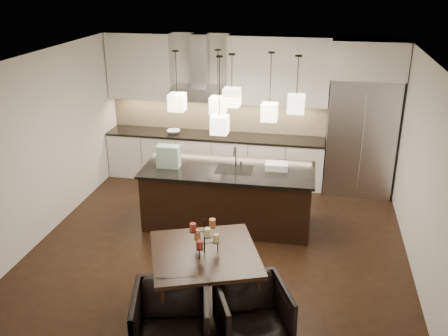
% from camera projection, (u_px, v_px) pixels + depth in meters
% --- Properties ---
extents(floor, '(5.50, 5.50, 0.02)m').
position_uv_depth(floor, '(222.00, 243.00, 7.66)').
color(floor, black).
rests_on(floor, ground).
extents(ceiling, '(5.50, 5.50, 0.02)m').
position_uv_depth(ceiling, '(221.00, 57.00, 6.62)').
color(ceiling, white).
rests_on(ceiling, wall_back).
extents(wall_back, '(5.50, 0.02, 2.80)m').
position_uv_depth(wall_back, '(249.00, 108.00, 9.66)').
color(wall_back, silver).
rests_on(wall_back, ground).
extents(wall_front, '(5.50, 0.02, 2.80)m').
position_uv_depth(wall_front, '(163.00, 259.00, 4.62)').
color(wall_front, silver).
rests_on(wall_front, ground).
extents(wall_left, '(0.02, 5.50, 2.80)m').
position_uv_depth(wall_left, '(45.00, 145.00, 7.63)').
color(wall_left, silver).
rests_on(wall_left, ground).
extents(wall_right, '(0.02, 5.50, 2.80)m').
position_uv_depth(wall_right, '(424.00, 171.00, 6.65)').
color(wall_right, silver).
rests_on(wall_right, ground).
extents(refrigerator, '(1.20, 0.72, 2.15)m').
position_uv_depth(refrigerator, '(360.00, 136.00, 9.06)').
color(refrigerator, '#B7B7BA').
rests_on(refrigerator, floor).
extents(fridge_panel, '(1.26, 0.72, 0.65)m').
position_uv_depth(fridge_panel, '(369.00, 59.00, 8.54)').
color(fridge_panel, silver).
rests_on(fridge_panel, refrigerator).
extents(lower_cabinets, '(4.21, 0.62, 0.88)m').
position_uv_depth(lower_cabinets, '(215.00, 158.00, 9.82)').
color(lower_cabinets, silver).
rests_on(lower_cabinets, floor).
extents(countertop, '(4.21, 0.66, 0.04)m').
position_uv_depth(countertop, '(214.00, 136.00, 9.65)').
color(countertop, black).
rests_on(countertop, lower_cabinets).
extents(backsplash, '(4.21, 0.02, 0.63)m').
position_uv_depth(backsplash, '(217.00, 115.00, 9.80)').
color(backsplash, beige).
rests_on(backsplash, countertop).
extents(upper_cab_left, '(1.25, 0.35, 1.25)m').
position_uv_depth(upper_cab_left, '(140.00, 66.00, 9.57)').
color(upper_cab_left, silver).
rests_on(upper_cab_left, wall_back).
extents(upper_cab_right, '(1.85, 0.35, 1.25)m').
position_uv_depth(upper_cab_right, '(279.00, 71.00, 9.10)').
color(upper_cab_right, silver).
rests_on(upper_cab_right, wall_back).
extents(hood_canopy, '(0.90, 0.52, 0.24)m').
position_uv_depth(hood_canopy, '(199.00, 93.00, 9.45)').
color(hood_canopy, '#B7B7BA').
rests_on(hood_canopy, wall_back).
extents(hood_chimney, '(0.30, 0.28, 0.96)m').
position_uv_depth(hood_chimney, '(200.00, 60.00, 9.32)').
color(hood_chimney, '#B7B7BA').
rests_on(hood_chimney, hood_canopy).
extents(fruit_bowl, '(0.30, 0.30, 0.06)m').
position_uv_depth(fruit_bowl, '(174.00, 132.00, 9.73)').
color(fruit_bowl, silver).
rests_on(fruit_bowl, countertop).
extents(island_body, '(2.65, 1.12, 0.93)m').
position_uv_depth(island_body, '(228.00, 198.00, 8.07)').
color(island_body, black).
rests_on(island_body, floor).
extents(island_top, '(2.74, 1.20, 0.04)m').
position_uv_depth(island_top, '(228.00, 170.00, 7.89)').
color(island_top, black).
rests_on(island_top, island_body).
extents(faucet, '(0.11, 0.25, 0.40)m').
position_uv_depth(faucet, '(236.00, 155.00, 7.88)').
color(faucet, silver).
rests_on(faucet, island_top).
extents(tote_bag, '(0.36, 0.20, 0.36)m').
position_uv_depth(tote_bag, '(168.00, 156.00, 7.88)').
color(tote_bag, '#296C48').
rests_on(tote_bag, island_top).
extents(food_container, '(0.36, 0.26, 0.11)m').
position_uv_depth(food_container, '(277.00, 166.00, 7.84)').
color(food_container, silver).
rests_on(food_container, island_top).
extents(dining_table, '(1.61, 1.61, 0.75)m').
position_uv_depth(dining_table, '(205.00, 279.00, 6.11)').
color(dining_table, black).
rests_on(dining_table, floor).
extents(candelabra, '(0.46, 0.46, 0.44)m').
position_uv_depth(candelabra, '(204.00, 236.00, 5.89)').
color(candelabra, black).
rests_on(candelabra, dining_table).
extents(candle_a, '(0.10, 0.10, 0.10)m').
position_uv_depth(candle_a, '(216.00, 238.00, 5.92)').
color(candle_a, beige).
rests_on(candle_a, candelabra).
extents(candle_b, '(0.10, 0.10, 0.10)m').
position_uv_depth(candle_b, '(197.00, 235.00, 6.00)').
color(candle_b, '#C77539').
rests_on(candle_b, candelabra).
extents(candle_c, '(0.10, 0.10, 0.10)m').
position_uv_depth(candle_c, '(200.00, 245.00, 5.78)').
color(candle_c, maroon).
rests_on(candle_c, candelabra).
extents(candle_d, '(0.10, 0.10, 0.10)m').
position_uv_depth(candle_d, '(212.00, 223.00, 5.94)').
color(candle_d, '#C77539').
rests_on(candle_d, candelabra).
extents(candle_e, '(0.10, 0.10, 0.10)m').
position_uv_depth(candle_e, '(193.00, 227.00, 5.84)').
color(candle_e, maroon).
rests_on(candle_e, candelabra).
extents(candle_f, '(0.10, 0.10, 0.10)m').
position_uv_depth(candle_f, '(207.00, 232.00, 5.73)').
color(candle_f, beige).
rests_on(candle_f, candelabra).
extents(armchair_left, '(0.98, 1.00, 0.76)m').
position_uv_depth(armchair_left, '(172.00, 322.00, 5.35)').
color(armchair_left, black).
rests_on(armchair_left, floor).
extents(armchair_right, '(1.01, 1.02, 0.71)m').
position_uv_depth(armchair_right, '(253.00, 315.00, 5.50)').
color(armchair_right, black).
rests_on(armchair_right, floor).
extents(pendant_a, '(0.24, 0.24, 0.26)m').
position_uv_depth(pendant_a, '(177.00, 102.00, 7.56)').
color(pendant_a, beige).
rests_on(pendant_a, ceiling).
extents(pendant_b, '(0.24, 0.24, 0.26)m').
position_uv_depth(pendant_b, '(218.00, 105.00, 7.69)').
color(pendant_b, beige).
rests_on(pendant_b, ceiling).
extents(pendant_c, '(0.24, 0.24, 0.26)m').
position_uv_depth(pendant_c, '(232.00, 97.00, 7.22)').
color(pendant_c, beige).
rests_on(pendant_c, ceiling).
extents(pendant_d, '(0.24, 0.24, 0.26)m').
position_uv_depth(pendant_d, '(269.00, 112.00, 7.47)').
color(pendant_d, beige).
rests_on(pendant_d, ceiling).
extents(pendant_e, '(0.24, 0.24, 0.26)m').
position_uv_depth(pendant_e, '(296.00, 104.00, 7.12)').
color(pendant_e, beige).
rests_on(pendant_e, ceiling).
extents(pendant_f, '(0.24, 0.24, 0.26)m').
position_uv_depth(pendant_f, '(220.00, 125.00, 7.18)').
color(pendant_f, beige).
rests_on(pendant_f, ceiling).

